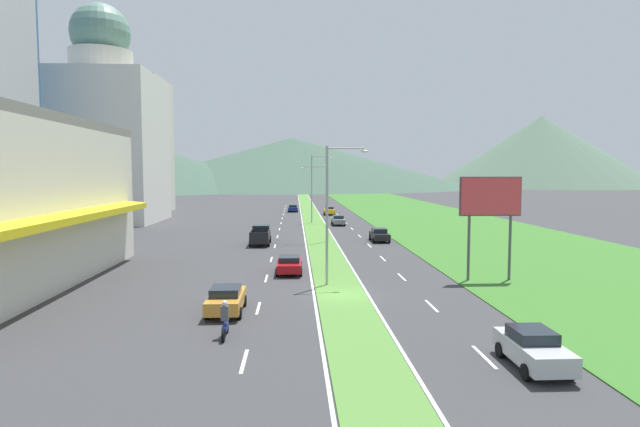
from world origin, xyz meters
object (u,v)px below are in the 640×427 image
at_px(street_lamp_mid, 324,198).
at_px(car_3, 338,220).
at_px(car_6, 289,264).
at_px(pickup_truck_0, 261,235).
at_px(motorcycle_rider, 225,322).
at_px(car_0, 533,348).
at_px(car_2, 329,211).
at_px(car_5, 379,235).
at_px(street_lamp_far, 314,185).
at_px(car_4, 226,299).
at_px(street_lamp_near, 331,206).
at_px(car_1, 293,208).
at_px(billboard_roadside, 491,203).

relative_size(street_lamp_mid, car_3, 1.83).
bearing_deg(car_3, street_lamp_mid, -9.34).
relative_size(car_6, pickup_truck_0, 0.86).
bearing_deg(motorcycle_rider, car_0, -109.18).
bearing_deg(motorcycle_rider, street_lamp_mid, -11.13).
distance_m(car_2, pickup_truck_0, 41.23).
distance_m(street_lamp_mid, car_3, 20.29).
bearing_deg(pickup_truck_0, car_0, -160.28).
height_order(car_5, motorcycle_rider, motorcycle_rider).
bearing_deg(car_0, street_lamp_far, -173.85).
relative_size(street_lamp_far, pickup_truck_0, 1.95).
bearing_deg(street_lamp_far, car_4, -97.50).
height_order(street_lamp_near, car_1, street_lamp_near).
bearing_deg(car_0, car_3, -177.03).
relative_size(car_2, car_3, 0.91).
relative_size(street_lamp_near, street_lamp_far, 0.92).
height_order(car_1, car_3, car_3).
bearing_deg(motorcycle_rider, pickup_truck_0, 0.74).
xyz_separation_m(car_0, car_3, (-3.01, 58.06, -0.06)).
relative_size(car_3, pickup_truck_0, 0.88).
distance_m(street_lamp_far, car_2, 17.23).
bearing_deg(motorcycle_rider, car_1, -2.13).
bearing_deg(car_6, pickup_truck_0, 11.21).
relative_size(street_lamp_near, motorcycle_rider, 4.84).
distance_m(car_2, car_5, 38.27).
xyz_separation_m(car_4, car_6, (3.42, 11.52, -0.06)).
relative_size(car_4, car_5, 1.00).
xyz_separation_m(car_1, car_2, (6.81, -8.15, 0.04)).
xyz_separation_m(car_2, motorcycle_rider, (-9.81, -72.67, -0.04)).
height_order(car_3, car_4, car_4).
distance_m(car_3, car_4, 50.17).
xyz_separation_m(car_0, car_5, (0.15, 39.04, -0.03)).
bearing_deg(car_5, street_lamp_far, -163.05).
bearing_deg(street_lamp_near, billboard_roadside, 4.83).
relative_size(car_3, car_4, 1.07).
height_order(billboard_roadside, pickup_truck_0, billboard_roadside).
bearing_deg(street_lamp_far, car_3, -40.60).
distance_m(street_lamp_mid, car_4, 30.68).
bearing_deg(pickup_truck_0, car_3, -26.37).
height_order(car_3, motorcycle_rider, motorcycle_rider).
xyz_separation_m(car_0, car_1, (-9.92, 85.32, -0.05)).
distance_m(car_2, motorcycle_rider, 73.33).
xyz_separation_m(street_lamp_far, car_2, (3.48, 16.04, -5.24)).
bearing_deg(car_3, billboard_roadside, 10.36).
relative_size(street_lamp_far, car_5, 2.38).
relative_size(street_lamp_mid, car_5, 1.96).
distance_m(street_lamp_mid, car_0, 39.23).
bearing_deg(street_lamp_near, car_1, 92.37).
height_order(street_lamp_mid, car_0, street_lamp_mid).
relative_size(street_lamp_near, pickup_truck_0, 1.79).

